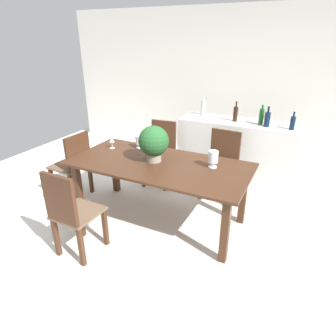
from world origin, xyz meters
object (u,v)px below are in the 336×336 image
at_px(dining_table, 159,171).
at_px(flower_centerpiece, 154,142).
at_px(kitchen_counter, 237,150).
at_px(wine_glass, 112,140).
at_px(wine_bottle_tall, 267,119).
at_px(crystal_vase_center_near, 139,141).
at_px(chair_head_end, 74,162).
at_px(chair_far_right, 222,160).
at_px(chair_near_left, 71,211).
at_px(wine_bottle_amber, 261,116).
at_px(wine_bottle_green, 293,123).
at_px(wine_bottle_dark, 235,114).
at_px(crystal_vase_left, 213,158).
at_px(chair_far_left, 161,149).
at_px(wine_bottle_clear, 203,108).

xyz_separation_m(dining_table, flower_centerpiece, (-0.08, 0.03, 0.34)).
bearing_deg(dining_table, kitchen_counter, 72.03).
xyz_separation_m(wine_glass, wine_bottle_tall, (1.72, 1.35, 0.17)).
distance_m(crystal_vase_center_near, wine_bottle_tall, 1.85).
bearing_deg(chair_head_end, chair_far_right, 121.48).
distance_m(chair_near_left, wine_bottle_tall, 2.91).
bearing_deg(kitchen_counter, chair_near_left, -111.04).
distance_m(crystal_vase_center_near, wine_bottle_amber, 1.83).
height_order(dining_table, kitchen_counter, kitchen_counter).
distance_m(crystal_vase_center_near, wine_bottle_green, 2.11).
bearing_deg(dining_table, flower_centerpiece, 160.54).
distance_m(chair_far_right, wine_bottle_green, 1.09).
xyz_separation_m(crystal_vase_center_near, wine_bottle_dark, (0.93, 1.27, 0.18)).
xyz_separation_m(chair_head_end, crystal_vase_left, (1.92, 0.16, 0.36)).
height_order(chair_far_left, chair_far_right, chair_far_left).
relative_size(chair_far_left, flower_centerpiece, 2.25).
relative_size(flower_centerpiece, crystal_vase_left, 2.18).
relative_size(wine_bottle_green, wine_bottle_dark, 0.83).
distance_m(crystal_vase_left, wine_bottle_dark, 1.46).
relative_size(wine_bottle_clear, wine_bottle_dark, 0.98).
bearing_deg(wine_bottle_dark, chair_far_right, -88.37).
height_order(wine_glass, wine_bottle_amber, wine_bottle_amber).
xyz_separation_m(wine_bottle_amber, wine_bottle_dark, (-0.38, 0.01, -0.00)).
relative_size(kitchen_counter, wine_bottle_clear, 6.15).
bearing_deg(wine_bottle_green, crystal_vase_center_near, -145.89).
bearing_deg(chair_head_end, wine_bottle_clear, 148.92).
height_order(chair_near_left, wine_bottle_tall, wine_bottle_tall).
bearing_deg(dining_table, crystal_vase_center_near, 144.56).
distance_m(wine_bottle_clear, wine_bottle_dark, 0.60).
height_order(chair_far_left, kitchen_counter, chair_far_left).
xyz_separation_m(crystal_vase_left, kitchen_counter, (-0.07, 1.47, -0.42)).
distance_m(kitchen_counter, wine_bottle_dark, 0.58).
height_order(wine_glass, kitchen_counter, kitchen_counter).
distance_m(chair_far_left, wine_bottle_clear, 1.02).
bearing_deg(dining_table, wine_bottle_amber, 62.25).
xyz_separation_m(wine_bottle_clear, wine_bottle_dark, (0.58, -0.17, -0.00)).
bearing_deg(wine_bottle_dark, wine_bottle_tall, -10.47).
height_order(crystal_vase_center_near, wine_bottle_dark, wine_bottle_dark).
relative_size(crystal_vase_left, wine_bottle_dark, 0.65).
relative_size(chair_near_left, wine_bottle_dark, 3.23).
bearing_deg(wine_glass, wine_bottle_amber, 41.37).
height_order(chair_near_left, wine_bottle_amber, wine_bottle_amber).
xyz_separation_m(chair_far_right, chair_head_end, (-1.80, -0.98, -0.00)).
xyz_separation_m(chair_head_end, crystal_vase_center_near, (0.86, 0.34, 0.34)).
relative_size(chair_far_left, chair_far_right, 1.02).
bearing_deg(kitchen_counter, chair_far_left, -147.00).
distance_m(dining_table, crystal_vase_center_near, 0.61).
distance_m(chair_far_right, wine_bottle_dark, 0.82).
relative_size(chair_head_end, wine_bottle_green, 3.76).
bearing_deg(crystal_vase_left, chair_far_right, 98.22).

